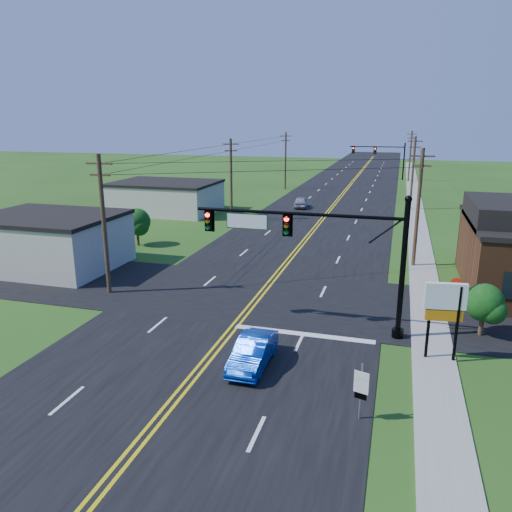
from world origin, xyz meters
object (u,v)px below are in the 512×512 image
(blue_car, at_px, (253,353))
(stop_sign, at_px, (456,287))
(route_sign, at_px, (361,388))
(signal_mast_far, at_px, (380,155))
(signal_mast_main, at_px, (315,244))

(blue_car, height_order, stop_sign, stop_sign)
(route_sign, height_order, stop_sign, route_sign)
(signal_mast_far, distance_m, blue_car, 77.18)
(blue_car, relative_size, stop_sign, 1.93)
(route_sign, distance_m, stop_sign, 13.43)
(signal_mast_main, relative_size, route_sign, 4.84)
(signal_mast_main, height_order, blue_car, signal_mast_main)
(signal_mast_main, relative_size, blue_car, 2.74)
(blue_car, bearing_deg, route_sign, -30.19)
(route_sign, bearing_deg, signal_mast_main, 128.04)
(signal_mast_main, height_order, signal_mast_far, same)
(signal_mast_far, height_order, stop_sign, signal_mast_far)
(signal_mast_main, xyz_separation_m, blue_car, (-1.93, -5.06, -4.07))
(route_sign, xyz_separation_m, stop_sign, (4.47, 12.67, 0.18))
(signal_mast_far, xyz_separation_m, stop_sign, (7.53, -67.35, -3.00))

